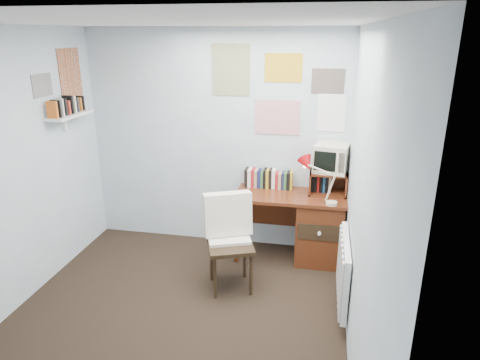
# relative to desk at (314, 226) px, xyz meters

# --- Properties ---
(ground) EXTENTS (3.50, 3.50, 0.00)m
(ground) POSITION_rel_desk_xyz_m (-1.17, -1.48, -0.41)
(ground) COLOR black
(ground) RESTS_ON ground
(back_wall) EXTENTS (3.00, 0.02, 2.50)m
(back_wall) POSITION_rel_desk_xyz_m (-1.17, 0.27, 0.84)
(back_wall) COLOR silver
(back_wall) RESTS_ON ground
(right_wall) EXTENTS (0.02, 3.50, 2.50)m
(right_wall) POSITION_rel_desk_xyz_m (0.33, -1.48, 0.84)
(right_wall) COLOR silver
(right_wall) RESTS_ON ground
(ceiling) EXTENTS (3.00, 3.50, 0.02)m
(ceiling) POSITION_rel_desk_xyz_m (-1.17, -1.48, 2.09)
(ceiling) COLOR white
(ceiling) RESTS_ON back_wall
(desk) EXTENTS (1.20, 0.55, 0.76)m
(desk) POSITION_rel_desk_xyz_m (0.00, 0.00, 0.00)
(desk) COLOR #612B16
(desk) RESTS_ON ground
(desk_chair) EXTENTS (0.60, 0.59, 0.92)m
(desk_chair) POSITION_rel_desk_xyz_m (-0.79, -0.74, 0.06)
(desk_chair) COLOR black
(desk_chair) RESTS_ON ground
(desk_lamp) EXTENTS (0.33, 0.30, 0.42)m
(desk_lamp) POSITION_rel_desk_xyz_m (0.16, -0.22, 0.57)
(desk_lamp) COLOR red
(desk_lamp) RESTS_ON desk
(tv_riser) EXTENTS (0.40, 0.30, 0.25)m
(tv_riser) POSITION_rel_desk_xyz_m (0.12, 0.11, 0.48)
(tv_riser) COLOR #612B16
(tv_riser) RESTS_ON desk
(crt_tv) EXTENTS (0.40, 0.37, 0.33)m
(crt_tv) POSITION_rel_desk_xyz_m (0.14, 0.13, 0.77)
(crt_tv) COLOR beige
(crt_tv) RESTS_ON tv_riser
(book_row) EXTENTS (0.60, 0.14, 0.22)m
(book_row) POSITION_rel_desk_xyz_m (-0.51, 0.18, 0.46)
(book_row) COLOR #612B16
(book_row) RESTS_ON desk
(radiator) EXTENTS (0.09, 0.80, 0.60)m
(radiator) POSITION_rel_desk_xyz_m (0.29, -0.93, 0.01)
(radiator) COLOR white
(radiator) RESTS_ON right_wall
(wall_shelf) EXTENTS (0.20, 0.62, 0.24)m
(wall_shelf) POSITION_rel_desk_xyz_m (-2.57, -0.38, 1.21)
(wall_shelf) COLOR white
(wall_shelf) RESTS_ON left_wall
(posters_back) EXTENTS (1.20, 0.01, 0.90)m
(posters_back) POSITION_rel_desk_xyz_m (-0.47, 0.26, 1.44)
(posters_back) COLOR white
(posters_back) RESTS_ON back_wall
(posters_left) EXTENTS (0.01, 0.70, 0.60)m
(posters_left) POSITION_rel_desk_xyz_m (-2.67, -0.38, 1.59)
(posters_left) COLOR white
(posters_left) RESTS_ON left_wall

